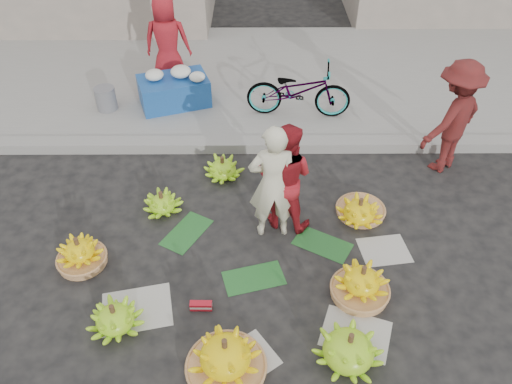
{
  "coord_description": "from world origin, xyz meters",
  "views": [
    {
      "loc": [
        -0.1,
        -3.7,
        4.24
      ],
      "look_at": [
        -0.07,
        0.42,
        0.7
      ],
      "focal_mm": 35.0,
      "sensor_mm": 36.0,
      "label": 1
    }
  ],
  "objects_px": {
    "banana_bunch_4": "(361,283)",
    "vendor_cream": "(273,183)",
    "banana_bunch_0": "(80,253)",
    "bicycle": "(299,90)",
    "flower_table": "(174,89)"
  },
  "relations": [
    {
      "from": "banana_bunch_4",
      "to": "vendor_cream",
      "type": "relative_size",
      "value": 0.41
    },
    {
      "from": "banana_bunch_0",
      "to": "banana_bunch_4",
      "type": "bearing_deg",
      "value": -8.44
    },
    {
      "from": "banana_bunch_0",
      "to": "bicycle",
      "type": "height_order",
      "value": "bicycle"
    },
    {
      "from": "banana_bunch_0",
      "to": "flower_table",
      "type": "distance_m",
      "value": 3.33
    },
    {
      "from": "bicycle",
      "to": "banana_bunch_0",
      "type": "bearing_deg",
      "value": 143.27
    },
    {
      "from": "banana_bunch_4",
      "to": "bicycle",
      "type": "distance_m",
      "value": 3.41
    },
    {
      "from": "banana_bunch_4",
      "to": "bicycle",
      "type": "height_order",
      "value": "bicycle"
    },
    {
      "from": "banana_bunch_4",
      "to": "banana_bunch_0",
      "type": "bearing_deg",
      "value": 171.56
    },
    {
      "from": "flower_table",
      "to": "banana_bunch_4",
      "type": "bearing_deg",
      "value": -76.33
    },
    {
      "from": "banana_bunch_0",
      "to": "banana_bunch_4",
      "type": "relative_size",
      "value": 0.96
    },
    {
      "from": "banana_bunch_4",
      "to": "bicycle",
      "type": "bearing_deg",
      "value": 97.29
    },
    {
      "from": "flower_table",
      "to": "bicycle",
      "type": "distance_m",
      "value": 1.96
    },
    {
      "from": "banana_bunch_0",
      "to": "vendor_cream",
      "type": "xyz_separation_m",
      "value": [
        2.12,
        0.49,
        0.58
      ]
    },
    {
      "from": "banana_bunch_0",
      "to": "bicycle",
      "type": "xyz_separation_m",
      "value": [
        2.59,
        2.92,
        0.37
      ]
    },
    {
      "from": "banana_bunch_0",
      "to": "flower_table",
      "type": "bearing_deg",
      "value": 78.36
    }
  ]
}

